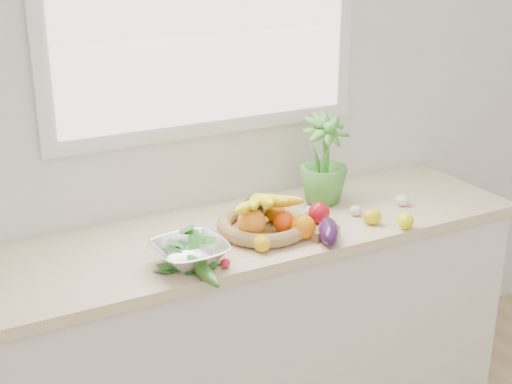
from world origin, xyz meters
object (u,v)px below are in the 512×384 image
cucumber (203,270)px  colander_with_spinach (190,249)px  potted_herb (324,159)px  fruit_basket (263,220)px  eggplant (329,231)px  apple (319,213)px

cucumber → colander_with_spinach: colander_with_spinach is taller
potted_herb → fruit_basket: (-0.37, -0.16, -0.14)m
cucumber → potted_herb: bearing=28.1°
eggplant → fruit_basket: 0.25m
potted_herb → cucumber: bearing=-151.9°
apple → cucumber: 0.61m
potted_herb → eggplant: bearing=-119.7°
potted_herb → fruit_basket: potted_herb is taller
cucumber → potted_herb: (0.71, 0.38, 0.17)m
eggplant → cucumber: (-0.52, -0.04, -0.02)m
apple → cucumber: apple is taller
cucumber → colander_with_spinach: bearing=94.2°
eggplant → cucumber: size_ratio=0.77×
eggplant → potted_herb: bearing=60.3°
apple → fruit_basket: fruit_basket is taller
apple → colander_with_spinach: size_ratio=0.32×
eggplant → potted_herb: 0.41m
apple → fruit_basket: bearing=174.6°
apple → colander_with_spinach: (-0.58, -0.11, 0.02)m
fruit_basket → eggplant: bearing=-45.7°
apple → colander_with_spinach: colander_with_spinach is taller
fruit_basket → colander_with_spinach: 0.37m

